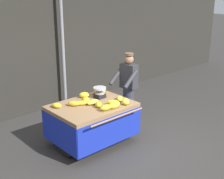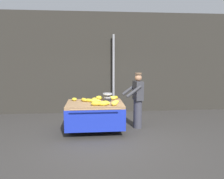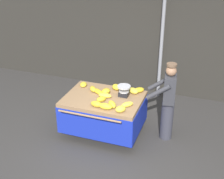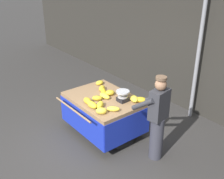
# 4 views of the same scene
# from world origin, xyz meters

# --- Properties ---
(ground_plane) EXTENTS (60.00, 60.00, 0.00)m
(ground_plane) POSITION_xyz_m (0.00, 0.00, 0.00)
(ground_plane) COLOR #383533
(back_wall) EXTENTS (16.00, 0.24, 3.90)m
(back_wall) POSITION_xyz_m (0.00, 3.15, 1.95)
(back_wall) COLOR #2D2B26
(back_wall) RESTS_ON ground
(street_pole) EXTENTS (0.09, 0.09, 3.04)m
(street_pole) POSITION_xyz_m (0.42, 2.83, 1.52)
(street_pole) COLOR gray
(street_pole) RESTS_ON ground
(banana_cart) EXTENTS (1.64, 1.40, 0.88)m
(banana_cart) POSITION_xyz_m (-0.34, 0.69, 0.65)
(banana_cart) COLOR #93704C
(banana_cart) RESTS_ON ground
(weighing_scale) EXTENTS (0.28, 0.28, 0.24)m
(weighing_scale) POSITION_xyz_m (0.05, 0.90, 1.00)
(weighing_scale) COLOR black
(weighing_scale) RESTS_ON banana_cart
(banana_bunch_0) EXTENTS (0.26, 0.26, 0.12)m
(banana_bunch_0) POSITION_xyz_m (0.19, 0.24, 0.94)
(banana_bunch_0) COLOR yellow
(banana_bunch_0) RESTS_ON banana_cart
(banana_bunch_1) EXTENTS (0.23, 0.25, 0.12)m
(banana_bunch_1) POSITION_xyz_m (-0.35, 0.87, 0.94)
(banana_bunch_1) COLOR gold
(banana_bunch_1) RESTS_ON banana_cart
(banana_bunch_2) EXTENTS (0.27, 0.28, 0.11)m
(banana_bunch_2) POSITION_xyz_m (-0.03, 0.38, 0.93)
(banana_bunch_2) COLOR yellow
(banana_bunch_2) RESTS_ON banana_cart
(banana_bunch_3) EXTENTS (0.26, 0.17, 0.12)m
(banana_bunch_3) POSITION_xyz_m (-0.32, 0.27, 0.94)
(banana_bunch_3) COLOR gold
(banana_bunch_3) RESTS_ON banana_cart
(banana_bunch_4) EXTENTS (0.29, 0.15, 0.12)m
(banana_bunch_4) POSITION_xyz_m (-0.12, 0.25, 0.94)
(banana_bunch_4) COLOR yellow
(banana_bunch_4) RESTS_ON banana_cart
(banana_bunch_5) EXTENTS (0.24, 0.26, 0.10)m
(banana_bunch_5) POSITION_xyz_m (-0.66, 0.88, 0.93)
(banana_bunch_5) COLOR gold
(banana_bunch_5) RESTS_ON banana_cart
(banana_bunch_6) EXTENTS (0.29, 0.14, 0.10)m
(banana_bunch_6) POSITION_xyz_m (-0.31, 0.70, 0.93)
(banana_bunch_6) COLOR yellow
(banana_bunch_6) RESTS_ON banana_cart
(banana_bunch_7) EXTENTS (0.26, 0.27, 0.09)m
(banana_bunch_7) POSITION_xyz_m (0.25, 0.49, 0.93)
(banana_bunch_7) COLOR yellow
(banana_bunch_7) RESTS_ON banana_cart
(banana_bunch_8) EXTENTS (0.30, 0.26, 0.12)m
(banana_bunch_8) POSITION_xyz_m (0.20, 1.08, 0.94)
(banana_bunch_8) COLOR yellow
(banana_bunch_8) RESTS_ON banana_cart
(banana_bunch_9) EXTENTS (0.27, 0.25, 0.12)m
(banana_bunch_9) POSITION_xyz_m (-0.20, 1.12, 0.94)
(banana_bunch_9) COLOR yellow
(banana_bunch_9) RESTS_ON banana_cart
(banana_bunch_10) EXTENTS (0.28, 0.28, 0.10)m
(banana_bunch_10) POSITION_xyz_m (0.30, 1.18, 0.93)
(banana_bunch_10) COLOR gold
(banana_bunch_10) RESTS_ON banana_cart
(banana_bunch_11) EXTENTS (0.30, 0.25, 0.09)m
(banana_bunch_11) POSITION_xyz_m (-0.51, 0.82, 0.93)
(banana_bunch_11) COLOR gold
(banana_bunch_11) RESTS_ON banana_cart
(banana_bunch_12) EXTENTS (0.20, 0.25, 0.09)m
(banana_bunch_12) POSITION_xyz_m (-0.95, 1.03, 0.92)
(banana_bunch_12) COLOR yellow
(banana_bunch_12) RESTS_ON banana_cart
(banana_bunch_13) EXTENTS (0.23, 0.25, 0.11)m
(banana_bunch_13) POSITION_xyz_m (-0.31, 0.50, 0.93)
(banana_bunch_13) COLOR gold
(banana_bunch_13) RESTS_ON banana_cart
(vendor_person) EXTENTS (0.63, 0.58, 1.71)m
(vendor_person) POSITION_xyz_m (0.98, 0.96, 0.87)
(vendor_person) COLOR #383842
(vendor_person) RESTS_ON ground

